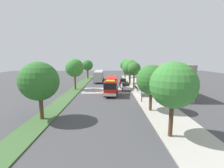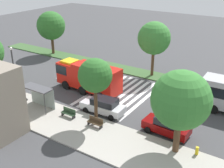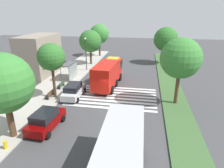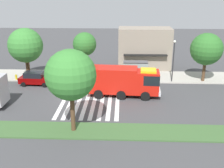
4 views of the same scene
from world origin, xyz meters
name	(u,v)px [view 2 (image 2 of 4)]	position (x,y,z in m)	size (l,w,h in m)	color
ground_plane	(130,97)	(0.00, 0.00, 0.00)	(120.00, 120.00, 0.00)	#424244
sidewalk	(85,131)	(0.00, 8.77, 0.07)	(60.00, 5.42, 0.14)	#ADA89E
median_strip	(157,76)	(0.00, -7.56, 0.07)	(60.00, 3.00, 0.14)	#3D6033
crosswalk	(120,94)	(1.49, 0.00, 0.01)	(6.75, 10.91, 0.01)	silver
fire_truck	(87,76)	(5.43, 1.31, 2.01)	(9.00, 3.18, 3.56)	red
parked_car_west	(167,125)	(-6.66, 4.87, 0.92)	(4.45, 2.27, 1.80)	#720505
parked_car_mid	(103,105)	(0.58, 4.86, 0.89)	(4.85, 2.23, 1.75)	silver
bus_stop_shelter	(40,92)	(7.02, 7.63, 1.89)	(3.50, 1.40, 2.46)	#4C4C51
bench_near_shelter	(69,113)	(3.02, 7.62, 0.59)	(1.60, 0.50, 0.90)	#2D472D
bench_west_of_shelter	(95,122)	(-0.38, 7.62, 0.59)	(1.60, 0.50, 0.90)	#4C3823
street_lamp	(14,66)	(12.11, 6.66, 3.58)	(0.36, 0.36, 5.79)	#2D2D30
sidewalk_tree_west	(181,100)	(-8.36, 7.06, 4.96)	(4.80, 4.80, 7.25)	#513823
sidewalk_tree_center	(95,76)	(-0.09, 7.06, 5.19)	(3.24, 3.24, 6.72)	#47301E
median_tree_west	(154,38)	(0.74, -7.56, 5.45)	(4.46, 4.46, 7.56)	#513823
median_tree_center	(51,26)	(19.70, -7.56, 4.96)	(4.78, 4.78, 7.23)	#513823
fire_hydrant	(197,151)	(-10.03, 6.56, 0.49)	(0.28, 0.28, 0.70)	gold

